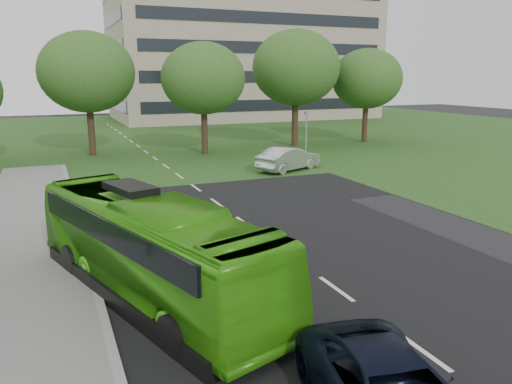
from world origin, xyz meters
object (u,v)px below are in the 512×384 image
camera_pole (306,130)px  tree_park_c (203,78)px  sedan (288,159)px  office_building (243,38)px  bus (150,247)px  tree_park_b (87,72)px  tree_park_d (296,68)px  tree_park_e (367,79)px

camera_pole → tree_park_c: bearing=127.5°
sedan → camera_pole: 4.58m
office_building → bus: office_building is taller
camera_pole → office_building: bearing=70.3°
tree_park_b → tree_park_d: bearing=-5.2°
tree_park_b → tree_park_c: tree_park_b is taller
tree_park_d → bus: bearing=-124.6°
tree_park_e → camera_pole: bearing=-144.0°
office_building → tree_park_e: size_ratio=4.29×
camera_pole → sedan: bearing=-140.2°
camera_pole → tree_park_b: bearing=142.6°
tree_park_b → camera_pole: (15.35, -9.81, -4.40)m
tree_park_d → camera_pole: 9.98m
tree_park_e → camera_pole: size_ratio=2.38×
tree_park_b → bus: size_ratio=0.92×
office_building → tree_park_c: (-17.40, -35.11, -6.07)m
tree_park_b → tree_park_e: bearing=-3.6°
tree_park_b → tree_park_d: size_ratio=0.94×
tree_park_d → tree_park_e: 8.10m
office_building → tree_park_e: 34.36m
tree_park_c → bus: bearing=-110.4°
tree_park_d → tree_park_c: bearing=-172.3°
tree_park_c → camera_pole: bearing=-47.6°
tree_park_e → bus: (-27.52, -28.28, -4.78)m
bus → camera_pole: size_ratio=2.86×
sedan → camera_pole: size_ratio=1.33×
tree_park_b → tree_park_c: size_ratio=1.08×
office_building → tree_park_b: size_ratio=3.90×
tree_park_c → bus: size_ratio=0.85×
tree_park_c → bus: (-10.06, -26.98, -4.87)m
tree_park_b → camera_pole: size_ratio=2.62×
bus → camera_pole: (16.31, 20.13, 0.97)m
tree_park_e → bus: bearing=-134.2°
tree_park_b → tree_park_d: tree_park_d is taller
tree_park_c → sedan: (3.21, -9.85, -5.57)m
tree_park_d → sedan: (-6.22, -11.13, -6.51)m
tree_park_c → camera_pole: 10.06m
bus → sedan: bus is taller
tree_park_c → tree_park_d: 9.56m
tree_park_b → bus: tree_park_b is taller
sedan → camera_pole: (3.04, 3.00, 1.67)m
office_building → tree_park_b: 42.03m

